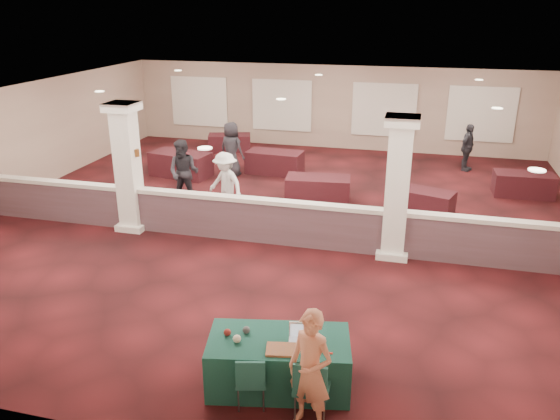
% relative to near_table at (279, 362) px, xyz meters
% --- Properties ---
extents(ground, '(16.00, 16.00, 0.00)m').
position_rel_near_table_xyz_m(ground, '(-1.63, 6.50, -0.40)').
color(ground, '#431013').
rests_on(ground, ground).
extents(wall_back, '(16.00, 0.04, 3.20)m').
position_rel_near_table_xyz_m(wall_back, '(-1.63, 14.50, 1.20)').
color(wall_back, gray).
rests_on(wall_back, ground).
extents(wall_front, '(16.00, 0.04, 3.20)m').
position_rel_near_table_xyz_m(wall_front, '(-1.63, -1.50, 1.20)').
color(wall_front, gray).
rests_on(wall_front, ground).
extents(wall_left, '(0.04, 16.00, 3.20)m').
position_rel_near_table_xyz_m(wall_left, '(-9.63, 6.50, 1.20)').
color(wall_left, gray).
rests_on(wall_left, ground).
extents(ceiling, '(16.00, 16.00, 0.02)m').
position_rel_near_table_xyz_m(ceiling, '(-1.63, 6.50, 2.80)').
color(ceiling, silver).
rests_on(ceiling, wall_back).
extents(partition_wall, '(15.60, 0.28, 1.10)m').
position_rel_near_table_xyz_m(partition_wall, '(-1.63, 5.00, 0.17)').
color(partition_wall, '#4E3539').
rests_on(partition_wall, ground).
extents(column_left, '(0.72, 0.72, 3.20)m').
position_rel_near_table_xyz_m(column_left, '(-5.13, 5.00, 1.24)').
color(column_left, white).
rests_on(column_left, ground).
extents(column_right, '(0.72, 0.72, 3.20)m').
position_rel_near_table_xyz_m(column_right, '(1.37, 5.00, 1.24)').
color(column_right, white).
rests_on(column_right, ground).
extents(sconce_left, '(0.12, 0.12, 0.18)m').
position_rel_near_table_xyz_m(sconce_left, '(-5.41, 5.00, 1.60)').
color(sconce_left, brown).
rests_on(sconce_left, column_left).
extents(sconce_right, '(0.12, 0.12, 0.18)m').
position_rel_near_table_xyz_m(sconce_right, '(-4.85, 5.00, 1.60)').
color(sconce_right, brown).
rests_on(sconce_right, column_left).
extents(near_table, '(2.23, 1.42, 0.80)m').
position_rel_near_table_xyz_m(near_table, '(0.00, 0.00, 0.00)').
color(near_table, '#103B2B').
rests_on(near_table, ground).
extents(conf_chair_main, '(0.50, 0.50, 0.96)m').
position_rel_near_table_xyz_m(conf_chair_main, '(0.60, -0.59, 0.17)').
color(conf_chair_main, '#1C514C').
rests_on(conf_chair_main, ground).
extents(conf_chair_side, '(0.52, 0.52, 0.85)m').
position_rel_near_table_xyz_m(conf_chair_side, '(-0.25, -0.58, 0.10)').
color(conf_chair_side, '#1C514C').
rests_on(conf_chair_side, ground).
extents(woman, '(0.74, 0.62, 1.75)m').
position_rel_near_table_xyz_m(woman, '(0.61, -0.70, 0.48)').
color(woman, '#E48B63').
rests_on(woman, ground).
extents(far_table_front_left, '(2.10, 1.31, 0.79)m').
position_rel_near_table_xyz_m(far_table_front_left, '(-5.82, 9.50, -0.00)').
color(far_table_front_left, black).
rests_on(far_table_front_left, ground).
extents(far_table_front_center, '(1.91, 1.10, 0.74)m').
position_rel_near_table_xyz_m(far_table_front_center, '(-0.95, 8.14, -0.03)').
color(far_table_front_center, black).
rests_on(far_table_front_center, ground).
extents(far_table_front_right, '(1.77, 1.27, 0.65)m').
position_rel_near_table_xyz_m(far_table_front_right, '(1.99, 7.97, -0.07)').
color(far_table_front_right, black).
rests_on(far_table_front_right, ground).
extents(far_table_back_left, '(1.75, 1.21, 0.65)m').
position_rel_near_table_xyz_m(far_table_back_left, '(-5.35, 13.00, -0.07)').
color(far_table_back_left, black).
rests_on(far_table_back_left, ground).
extents(far_table_back_center, '(1.90, 1.05, 0.75)m').
position_rel_near_table_xyz_m(far_table_back_center, '(-2.89, 10.59, -0.03)').
color(far_table_back_center, black).
rests_on(far_table_back_center, ground).
extents(far_table_back_right, '(1.71, 0.90, 0.69)m').
position_rel_near_table_xyz_m(far_table_back_right, '(4.87, 10.19, -0.06)').
color(far_table_back_right, black).
rests_on(far_table_back_right, ground).
extents(attendee_a, '(0.91, 0.52, 1.86)m').
position_rel_near_table_xyz_m(attendee_a, '(-4.57, 7.00, 0.53)').
color(attendee_a, black).
rests_on(attendee_a, ground).
extents(attendee_b, '(1.22, 0.94, 1.74)m').
position_rel_near_table_xyz_m(attendee_b, '(-3.16, 6.50, 0.47)').
color(attendee_b, silver).
rests_on(attendee_b, ground).
extents(attendee_c, '(0.81, 1.04, 1.61)m').
position_rel_near_table_xyz_m(attendee_c, '(3.37, 12.50, 0.41)').
color(attendee_c, black).
rests_on(attendee_c, ground).
extents(attendee_d, '(0.98, 0.71, 1.79)m').
position_rel_near_table_xyz_m(attendee_d, '(-4.21, 10.00, 0.49)').
color(attendee_d, black).
rests_on(attendee_d, ground).
extents(laptop_base, '(0.40, 0.32, 0.02)m').
position_rel_near_table_xyz_m(laptop_base, '(0.33, 0.01, 0.41)').
color(laptop_base, silver).
rests_on(laptop_base, near_table).
extents(laptop_screen, '(0.36, 0.08, 0.24)m').
position_rel_near_table_xyz_m(laptop_screen, '(0.31, 0.13, 0.54)').
color(laptop_screen, silver).
rests_on(laptop_screen, near_table).
extents(screen_glow, '(0.32, 0.07, 0.21)m').
position_rel_near_table_xyz_m(screen_glow, '(0.31, 0.13, 0.52)').
color(screen_glow, silver).
rests_on(screen_glow, near_table).
extents(knitting, '(0.49, 0.41, 0.03)m').
position_rel_near_table_xyz_m(knitting, '(0.11, -0.26, 0.41)').
color(knitting, '#C96120').
rests_on(knitting, near_table).
extents(yarn_cream, '(0.12, 0.12, 0.12)m').
position_rel_near_table_xyz_m(yarn_cream, '(-0.57, -0.22, 0.46)').
color(yarn_cream, beige).
rests_on(yarn_cream, near_table).
extents(yarn_red, '(0.11, 0.11, 0.11)m').
position_rel_near_table_xyz_m(yarn_red, '(-0.76, -0.10, 0.45)').
color(yarn_red, maroon).
rests_on(yarn_red, near_table).
extents(yarn_grey, '(0.11, 0.11, 0.11)m').
position_rel_near_table_xyz_m(yarn_grey, '(-0.51, 0.03, 0.45)').
color(yarn_grey, '#48494D').
rests_on(yarn_grey, near_table).
extents(scissors, '(0.13, 0.06, 0.01)m').
position_rel_near_table_xyz_m(scissors, '(0.75, -0.16, 0.40)').
color(scissors, red).
rests_on(scissors, near_table).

